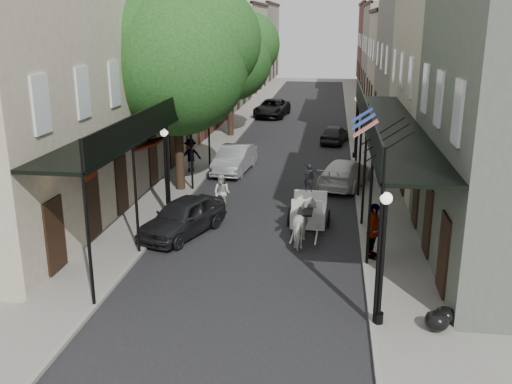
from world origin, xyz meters
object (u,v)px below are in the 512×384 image
(car_left_far, at_px, (272,108))
(lamppost_right_far, at_px, (356,126))
(tree_far, at_px, (235,54))
(horse, at_px, (305,224))
(pedestrian_sidewalk_left, at_px, (191,155))
(carriage, at_px, (310,197))
(pedestrian_walking, at_px, (222,193))
(car_right_near, at_px, (345,173))
(car_left_mid, at_px, (234,159))
(lamppost_right_near, at_px, (382,257))
(tree_near, at_px, (185,56))
(car_right_far, at_px, (335,134))
(lamppost_left, at_px, (166,171))
(car_left_near, at_px, (183,217))
(pedestrian_sidewalk_right, at_px, (373,231))

(car_left_far, bearing_deg, lamppost_right_far, -61.11)
(tree_far, xyz_separation_m, horse, (6.04, -20.38, -5.02))
(pedestrian_sidewalk_left, relative_size, car_left_far, 0.33)
(carriage, height_order, pedestrian_sidewalk_left, carriage)
(lamppost_right_far, height_order, pedestrian_walking, lamppost_right_far)
(carriage, height_order, car_right_near, carriage)
(horse, bearing_deg, car_left_mid, -65.05)
(lamppost_right_near, bearing_deg, pedestrian_walking, 123.43)
(tree_near, bearing_deg, car_right_far, 60.60)
(tree_far, relative_size, car_left_mid, 1.94)
(car_right_far, bearing_deg, tree_far, -1.28)
(car_right_near, bearing_deg, car_left_mid, -2.92)
(carriage, bearing_deg, tree_near, 149.23)
(car_right_near, height_order, car_right_far, car_right_near)
(car_left_mid, bearing_deg, tree_far, 105.18)
(pedestrian_walking, bearing_deg, car_left_mid, 114.00)
(tree_far, bearing_deg, lamppost_left, -89.54)
(tree_near, height_order, pedestrian_walking, tree_near)
(carriage, relative_size, car_right_near, 0.58)
(tree_near, height_order, lamppost_right_far, tree_near)
(tree_far, xyz_separation_m, lamppost_right_far, (8.35, -6.18, -3.79))
(lamppost_left, height_order, car_left_near, lamppost_left)
(lamppost_right_near, relative_size, car_right_far, 0.99)
(pedestrian_sidewalk_right, xyz_separation_m, car_left_mid, (-6.80, 11.46, -0.37))
(lamppost_left, height_order, horse, lamppost_left)
(lamppost_left, xyz_separation_m, car_left_near, (1.15, -1.84, -1.32))
(tree_far, distance_m, pedestrian_sidewalk_left, 11.84)
(lamppost_left, xyz_separation_m, lamppost_right_far, (8.20, 12.00, 0.00))
(carriage, height_order, car_left_near, carriage)
(car_left_mid, bearing_deg, car_left_far, 96.00)
(tree_far, distance_m, car_right_far, 8.93)
(car_right_far, bearing_deg, pedestrian_sidewalk_right, 104.32)
(lamppost_right_far, bearing_deg, car_right_far, 104.83)
(lamppost_right_far, relative_size, car_right_near, 0.79)
(tree_far, height_order, lamppost_left, tree_far)
(pedestrian_sidewalk_left, bearing_deg, lamppost_right_far, -176.12)
(pedestrian_walking, bearing_deg, tree_near, 145.74)
(lamppost_right_near, bearing_deg, car_left_far, 100.69)
(horse, xyz_separation_m, car_right_far, (1.06, 18.90, -0.18))
(lamppost_left, xyz_separation_m, carriage, (5.97, 0.33, -0.99))
(pedestrian_walking, distance_m, car_left_far, 26.25)
(horse, height_order, car_left_near, horse)
(car_left_mid, bearing_deg, lamppost_right_near, -61.28)
(lamppost_right_far, relative_size, pedestrian_sidewalk_left, 2.06)
(pedestrian_sidewalk_left, relative_size, car_right_near, 0.38)
(tree_far, height_order, car_left_far, tree_far)
(lamppost_left, relative_size, pedestrian_sidewalk_left, 2.06)
(pedestrian_sidewalk_left, bearing_deg, tree_near, 79.44)
(car_right_far, bearing_deg, pedestrian_sidewalk_left, 60.64)
(tree_far, relative_size, pedestrian_sidewalk_right, 4.39)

